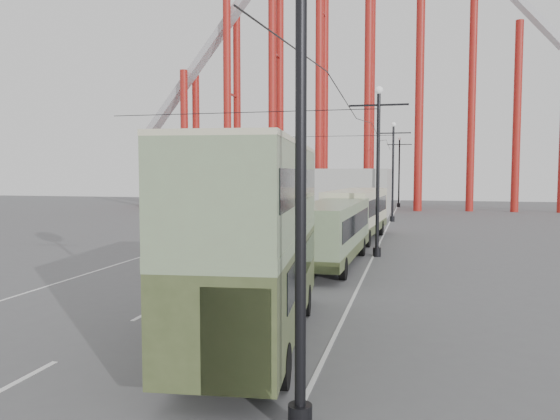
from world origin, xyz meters
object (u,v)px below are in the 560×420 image
(single_decker_cream, at_px, (357,212))
(pedestrian, at_px, (252,280))
(single_decker_green, at_px, (332,230))
(double_decker_bus, at_px, (256,231))

(single_decker_cream, xyz_separation_m, pedestrian, (-1.87, -18.95, -1.15))
(single_decker_green, height_order, pedestrian, single_decker_green)
(pedestrian, bearing_deg, single_decker_cream, -103.14)
(double_decker_bus, relative_size, single_decker_green, 0.93)
(pedestrian, bearing_deg, double_decker_bus, 100.74)
(single_decker_cream, bearing_deg, pedestrian, -91.86)
(double_decker_bus, height_order, single_decker_green, double_decker_bus)
(single_decker_green, xyz_separation_m, single_decker_cream, (0.20, 10.52, 0.18))
(single_decker_cream, bearing_deg, double_decker_bus, -87.25)
(single_decker_cream, height_order, pedestrian, single_decker_cream)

